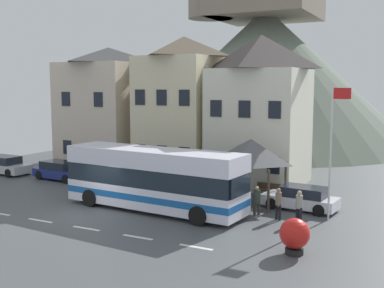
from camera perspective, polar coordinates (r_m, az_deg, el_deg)
ground_plane at (r=26.75m, az=-12.16°, el=-8.27°), size 40.00×60.00×0.07m
townhouse_00 at (r=40.49m, az=-9.79°, el=4.17°), size 6.30×6.99×10.02m
townhouse_01 at (r=36.55m, az=-0.96°, el=4.41°), size 5.37×6.70×10.58m
townhouse_02 at (r=33.87m, az=8.11°, el=3.98°), size 6.01×6.20×10.40m
hilltop_castle at (r=57.51m, az=8.54°, el=8.38°), size 34.23×34.23×23.07m
transit_bus at (r=26.71m, az=-4.59°, el=-4.26°), size 10.86×3.40×3.44m
bus_shelter at (r=28.22m, az=7.01°, el=-0.88°), size 3.60×3.60×3.84m
parked_car_00 at (r=36.79m, az=-15.39°, el=-3.07°), size 4.36×2.20×1.36m
parked_car_01 at (r=40.52m, az=-21.37°, el=-2.36°), size 4.40×2.15×1.41m
parked_car_02 at (r=27.74m, az=12.87°, el=-6.30°), size 4.29×2.23×1.32m
pedestrian_00 at (r=26.55m, az=4.59°, el=-6.35°), size 0.37×0.29×1.61m
pedestrian_01 at (r=25.00m, az=12.63°, el=-7.18°), size 0.36×0.34×1.68m
pedestrian_02 at (r=26.10m, az=7.73°, el=-6.49°), size 0.36×0.36×1.58m
pedestrian_03 at (r=25.30m, az=10.24°, el=-6.73°), size 0.32×0.31×1.69m
public_bench at (r=30.35m, az=9.02°, el=-5.40°), size 1.50×0.48×0.87m
flagpole at (r=25.36m, az=16.37°, el=0.05°), size 0.95×0.10×6.89m
harbour_buoy at (r=20.52m, az=12.12°, el=-10.50°), size 1.27×1.27×1.52m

